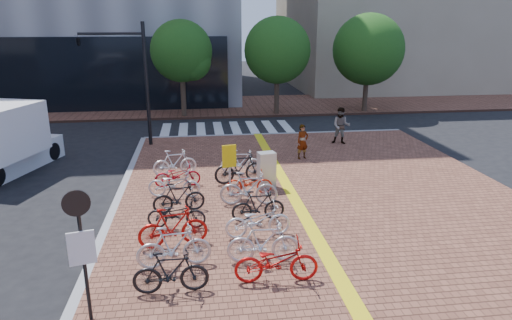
{
  "coord_description": "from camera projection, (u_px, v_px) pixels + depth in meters",
  "views": [
    {
      "loc": [
        -1.2,
        -11.63,
        5.97
      ],
      "look_at": [
        0.8,
        3.52,
        1.3
      ],
      "focal_mm": 32.0,
      "sensor_mm": 36.0,
      "label": 1
    }
  ],
  "objects": [
    {
      "name": "box_truck",
      "position": [
        1.0,
        140.0,
        18.52
      ],
      "size": [
        3.58,
        5.38,
        2.87
      ],
      "color": "white",
      "rests_on": "ground"
    },
    {
      "name": "yellow_sign",
      "position": [
        230.0,
        161.0,
        15.56
      ],
      "size": [
        0.49,
        0.17,
        1.81
      ],
      "color": "#B7B7BC",
      "rests_on": "sidewalk"
    },
    {
      "name": "bike_4",
      "position": [
        179.0,
        197.0,
        14.36
      ],
      "size": [
        1.71,
        0.74,
        0.99
      ],
      "primitive_type": "imported",
      "rotation": [
        0.0,
        0.0,
        1.74
      ],
      "color": "black",
      "rests_on": "sidewalk"
    },
    {
      "name": "bike_2",
      "position": [
        173.0,
        227.0,
        12.15
      ],
      "size": [
        1.92,
        0.8,
        1.12
      ],
      "primitive_type": "imported",
      "rotation": [
        0.0,
        0.0,
        1.72
      ],
      "color": "#AF110C",
      "rests_on": "sidewalk"
    },
    {
      "name": "far_sidewalk",
      "position": [
        213.0,
        106.0,
        32.81
      ],
      "size": [
        70.0,
        8.0,
        0.15
      ],
      "primitive_type": "cube",
      "color": "brown",
      "rests_on": "ground"
    },
    {
      "name": "bike_8",
      "position": [
        276.0,
        261.0,
        10.5
      ],
      "size": [
        1.98,
        0.76,
        1.02
      ],
      "primitive_type": "imported",
      "rotation": [
        0.0,
        0.0,
        1.53
      ],
      "color": "#B90F0D",
      "rests_on": "sidewalk"
    },
    {
      "name": "pedestrian_b",
      "position": [
        341.0,
        126.0,
        22.32
      ],
      "size": [
        1.07,
        0.96,
        1.81
      ],
      "primitive_type": "imported",
      "rotation": [
        0.0,
        0.0,
        -0.38
      ],
      "color": "#4C4E60",
      "rests_on": "sidewalk"
    },
    {
      "name": "ground",
      "position": [
        244.0,
        241.0,
        12.92
      ],
      "size": [
        120.0,
        120.0,
        0.0
      ],
      "primitive_type": "plane",
      "color": "black",
      "rests_on": "ground"
    },
    {
      "name": "pedestrian_a",
      "position": [
        303.0,
        142.0,
        19.93
      ],
      "size": [
        0.64,
        0.52,
        1.53
      ],
      "primitive_type": "imported",
      "rotation": [
        0.0,
        0.0,
        0.32
      ],
      "color": "gray",
      "rests_on": "sidewalk"
    },
    {
      "name": "crosswalk",
      "position": [
        227.0,
        129.0,
        26.26
      ],
      "size": [
        7.5,
        4.0,
        0.01
      ],
      "color": "silver",
      "rests_on": "ground"
    },
    {
      "name": "bike_3",
      "position": [
        176.0,
        214.0,
        13.26
      ],
      "size": [
        1.76,
        0.8,
        0.9
      ],
      "primitive_type": "imported",
      "rotation": [
        0.0,
        0.0,
        1.45
      ],
      "color": "black",
      "rests_on": "sidewalk"
    },
    {
      "name": "kerb_north",
      "position": [
        276.0,
        135.0,
        24.65
      ],
      "size": [
        14.0,
        0.25,
        0.15
      ],
      "primitive_type": "cube",
      "color": "gray",
      "rests_on": "ground"
    },
    {
      "name": "bike_12",
      "position": [
        249.0,
        189.0,
        14.89
      ],
      "size": [
        1.96,
        0.75,
        1.15
      ],
      "primitive_type": "imported",
      "rotation": [
        0.0,
        0.0,
        1.46
      ],
      "color": "#ADADB2",
      "rests_on": "sidewalk"
    },
    {
      "name": "bike_7",
      "position": [
        175.0,
        163.0,
        17.82
      ],
      "size": [
        1.78,
        0.81,
        1.03
      ],
      "primitive_type": "imported",
      "rotation": [
        0.0,
        0.0,
        1.77
      ],
      "color": "white",
      "rests_on": "sidewalk"
    },
    {
      "name": "bike_11",
      "position": [
        258.0,
        206.0,
        13.73
      ],
      "size": [
        1.66,
        0.58,
        0.98
      ],
      "primitive_type": "imported",
      "rotation": [
        0.0,
        0.0,
        1.64
      ],
      "color": "black",
      "rests_on": "sidewalk"
    },
    {
      "name": "bike_0",
      "position": [
        171.0,
        272.0,
        10.06
      ],
      "size": [
        1.69,
        0.48,
        1.01
      ],
      "primitive_type": "imported",
      "rotation": [
        0.0,
        0.0,
        1.58
      ],
      "color": "black",
      "rests_on": "sidewalk"
    },
    {
      "name": "street_trees",
      "position": [
        294.0,
        52.0,
        28.9
      ],
      "size": [
        16.2,
        4.6,
        6.35
      ],
      "color": "#38281E",
      "rests_on": "far_sidewalk"
    },
    {
      "name": "notice_sign",
      "position": [
        81.0,
        241.0,
        8.76
      ],
      "size": [
        0.52,
        0.18,
        2.82
      ],
      "color": "black",
      "rests_on": "sidewalk"
    },
    {
      "name": "bike_5",
      "position": [
        174.0,
        184.0,
        15.62
      ],
      "size": [
        1.89,
        0.95,
        0.95
      ],
      "primitive_type": "imported",
      "rotation": [
        0.0,
        0.0,
        1.39
      ],
      "color": "silver",
      "rests_on": "sidewalk"
    },
    {
      "name": "bike_1",
      "position": [
        174.0,
        247.0,
        11.11
      ],
      "size": [
        1.87,
        0.69,
        1.1
      ],
      "primitive_type": "imported",
      "rotation": [
        0.0,
        0.0,
        1.67
      ],
      "color": "silver",
      "rests_on": "sidewalk"
    },
    {
      "name": "bike_10",
      "position": [
        258.0,
        220.0,
        12.73
      ],
      "size": [
        1.9,
        0.79,
        0.97
      ],
      "primitive_type": "imported",
      "rotation": [
        0.0,
        0.0,
        1.65
      ],
      "color": "silver",
      "rests_on": "sidewalk"
    },
    {
      "name": "utility_box",
      "position": [
        266.0,
        170.0,
        16.46
      ],
      "size": [
        0.68,
        0.54,
        1.32
      ],
      "primitive_type": "cube",
      "rotation": [
        0.0,
        0.0,
        0.18
      ],
      "color": "silver",
      "rests_on": "sidewalk"
    },
    {
      "name": "bike_14",
      "position": [
        240.0,
        168.0,
        16.96
      ],
      "size": [
        2.01,
        0.88,
        1.17
      ],
      "primitive_type": "imported",
      "rotation": [
        0.0,
        0.0,
        1.75
      ],
      "color": "black",
      "rests_on": "sidewalk"
    },
    {
      "name": "bike_6",
      "position": [
        177.0,
        175.0,
        16.63
      ],
      "size": [
        1.71,
        0.73,
        0.87
      ],
      "primitive_type": "imported",
      "rotation": [
        0.0,
        0.0,
        1.66
      ],
      "color": "#A00B17",
      "rests_on": "sidewalk"
    },
    {
      "name": "bike_15",
      "position": [
        241.0,
        162.0,
        18.02
      ],
      "size": [
        1.68,
        0.74,
        0.98
      ],
      "primitive_type": "imported",
      "rotation": [
        0.0,
        0.0,
        1.4
      ],
      "color": "silver",
      "rests_on": "sidewalk"
    },
    {
      "name": "bike_13",
      "position": [
        249.0,
        182.0,
        15.91
      ],
      "size": [
        1.64,
        0.67,
        0.84
      ],
      "primitive_type": "imported",
      "rotation": [
        0.0,
        0.0,
        1.5
      ],
      "color": "#B3200C",
      "rests_on": "sidewalk"
    },
    {
      "name": "bike_9",
      "position": [
        263.0,
        242.0,
        11.33
      ],
      "size": [
        1.85,
        0.61,
        1.1
      ],
      "primitive_type": "imported",
      "rotation": [
        0.0,
        0.0,
        1.52
      ],
      "color": "silver",
      "rests_on": "sidewalk"
    },
    {
      "name": "traffic_light_pole",
      "position": [
        116.0,
        62.0,
        21.11
      ],
      "size": [
        3.12,
        1.2,
        5.8
      ],
      "color": "black",
      "rests_on": "sidewalk"
    }
  ]
}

